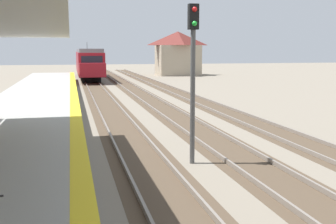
{
  "coord_description": "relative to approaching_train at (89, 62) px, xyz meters",
  "views": [
    {
      "loc": [
        -0.4,
        1.62,
        3.77
      ],
      "look_at": [
        2.12,
        12.45,
        2.1
      ],
      "focal_mm": 44.65,
      "sensor_mm": 36.0,
      "label": 1
    }
  ],
  "objects": [
    {
      "name": "rail_signal_post",
      "position": [
        1.55,
        -42.11,
        1.02
      ],
      "size": [
        0.32,
        0.34,
        5.2
      ],
      "color": "#4C4C4C",
      "rests_on": "ground"
    },
    {
      "name": "track_pair_far_side",
      "position": [
        6.8,
        -36.75,
        -2.13
      ],
      "size": [
        2.34,
        120.0,
        0.16
      ],
      "color": "#4C3D2D",
      "rests_on": "ground"
    },
    {
      "name": "approaching_train",
      "position": [
        0.0,
        0.0,
        0.0
      ],
      "size": [
        2.93,
        19.6,
        4.76
      ],
      "color": "maroon",
      "rests_on": "ground"
    },
    {
      "name": "track_pair_middle",
      "position": [
        3.4,
        -36.75,
        -2.13
      ],
      "size": [
        2.34,
        120.0,
        0.16
      ],
      "color": "#4C3D2D",
      "rests_on": "ground"
    },
    {
      "name": "distant_trackside_house",
      "position": [
        13.19,
        5.11,
        1.16
      ],
      "size": [
        6.6,
        5.28,
        6.4
      ],
      "color": "tan",
      "rests_on": "ground"
    },
    {
      "name": "track_pair_nearest_platform",
      "position": [
        -0.0,
        -36.75,
        -2.13
      ],
      "size": [
        2.34,
        120.0,
        0.16
      ],
      "color": "#4C3D2D",
      "rests_on": "ground"
    },
    {
      "name": "station_platform",
      "position": [
        -4.4,
        -40.75,
        -1.73
      ],
      "size": [
        5.0,
        80.0,
        0.91
      ],
      "color": "#999993",
      "rests_on": "ground"
    }
  ]
}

